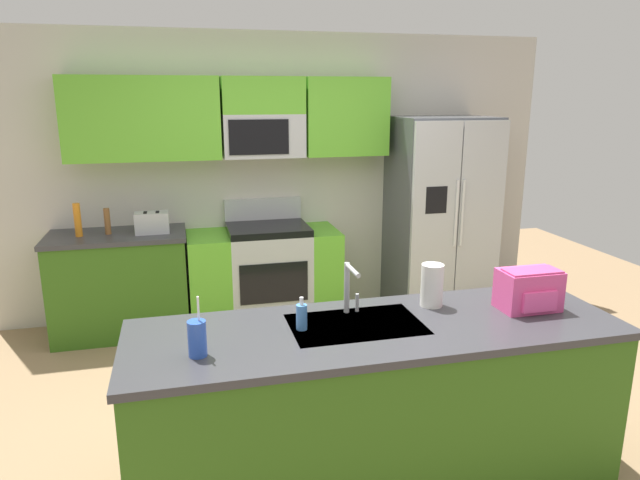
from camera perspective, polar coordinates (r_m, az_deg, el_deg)
ground_plane at (r=3.90m, az=2.25°, el=-17.32°), size 9.00×9.00×0.00m
kitchen_wall_unit at (r=5.36m, az=-5.37°, el=8.13°), size 5.20×0.43×2.60m
back_counter at (r=5.26m, az=-19.31°, el=-4.15°), size 1.15×0.63×0.90m
range_oven at (r=5.29m, az=-5.56°, el=-3.38°), size 1.36×0.61×1.10m
refrigerator at (r=5.59m, az=11.92°, el=2.46°), size 0.90×0.76×1.85m
island_counter at (r=3.16m, az=5.54°, el=-16.02°), size 2.54×0.80×0.90m
toaster at (r=5.05m, az=-16.45°, el=1.68°), size 0.28×0.16×0.18m
pepper_mill at (r=5.13m, az=-20.50°, el=1.77°), size 0.05×0.05×0.22m
bottle_orange at (r=5.13m, az=-23.08°, el=1.86°), size 0.06×0.06×0.28m
sink_faucet at (r=3.04m, az=2.95°, el=-4.46°), size 0.08×0.21×0.28m
drink_cup_blue at (r=2.66m, az=-12.18°, el=-9.58°), size 0.08×0.08×0.29m
soap_dispenser at (r=2.88m, az=-1.85°, el=-7.65°), size 0.06×0.06×0.17m
paper_towel_roll at (r=3.23m, az=11.13°, el=-4.46°), size 0.12×0.12×0.24m
backpack at (r=3.33m, az=20.18°, el=-4.61°), size 0.32×0.22×0.23m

